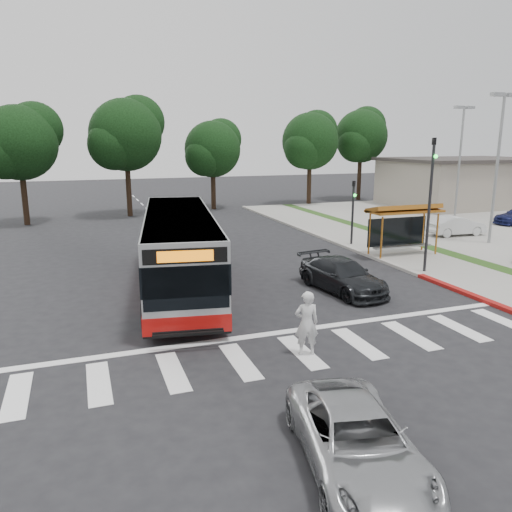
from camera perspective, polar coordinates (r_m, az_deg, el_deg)
name	(u,v)px	position (r m, az deg, el deg)	size (l,w,h in m)	color
ground	(249,303)	(20.06, -0.78, -5.44)	(140.00, 140.00, 0.00)	black
sidewalk_east	(375,245)	(31.78, 13.46, 1.25)	(4.00, 40.00, 0.12)	gray
curb_east	(347,247)	(30.74, 10.33, 1.04)	(0.30, 40.00, 0.15)	#9E9991
curb_east_red	(466,293)	(22.91, 22.85, -3.93)	(0.32, 6.00, 0.15)	maroon
parking_lot	(501,229)	(40.91, 26.17, 2.83)	(18.00, 36.00, 0.10)	gray
commercial_building	(463,184)	(54.07, 22.58, 7.65)	(14.00, 10.00, 4.40)	gray
building_roof_cap	(465,160)	(53.94, 22.80, 10.13)	(14.60, 10.60, 0.30)	#383330
crosswalk_ladder	(302,352)	(15.72, 5.25, -10.85)	(18.00, 2.60, 0.01)	silver
bus_shelter	(403,215)	(28.93, 16.48, 4.55)	(4.20, 1.60, 2.86)	#9D5B1A
traffic_signal_ne_tall	(430,194)	(25.18, 19.30, 6.67)	(0.18, 0.37, 6.50)	black
traffic_signal_ne_short	(353,206)	(31.06, 11.03, 5.63)	(0.18, 0.37, 4.00)	black
lot_light_front	(499,148)	(34.05, 26.02, 11.00)	(1.90, 0.35, 9.01)	gray
lot_light_mid	(461,146)	(45.44, 22.37, 11.53)	(1.90, 0.35, 9.01)	gray
tree_ne_a	(310,140)	(51.15, 6.25, 13.01)	(6.16, 5.74, 9.30)	black
tree_ne_b	(361,135)	(56.25, 11.96, 13.35)	(6.16, 5.74, 10.02)	black
tree_north_a	(126,134)	(44.28, -14.59, 13.37)	(6.60, 6.15, 10.17)	black
tree_north_b	(213,148)	(47.66, -4.92, 12.16)	(5.72, 5.33, 8.43)	black
tree_north_c	(20,142)	(42.23, -25.36, 11.74)	(6.16, 5.74, 9.30)	black
transit_bus	(180,251)	(21.95, -8.73, 0.54)	(2.79, 12.88, 3.33)	#A5A7AA
pedestrian	(307,323)	(15.20, 5.80, -7.65)	(0.73, 0.48, 2.01)	silver
dark_sedan	(342,275)	(21.81, 9.82, -2.21)	(1.94, 4.78, 1.39)	black
silver_suv_south	(357,441)	(10.60, 11.46, -19.98)	(2.08, 4.51, 1.25)	#9D9EA1
parked_car_1	(456,226)	(36.35, 21.93, 3.23)	(1.38, 3.97, 1.31)	silver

